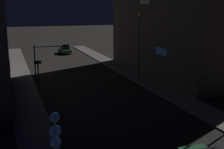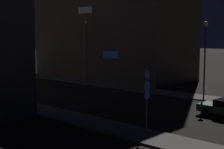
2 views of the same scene
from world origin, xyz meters
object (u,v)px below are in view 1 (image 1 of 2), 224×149
Objects in this scene: traffic_light_overhead at (49,55)px; street_lamp_far_block at (139,36)px; far_car at (65,50)px; sign_pole_left at (56,143)px; traffic_light_left_kerb at (38,69)px.

street_lamp_far_block is (11.28, -2.66, 2.17)m from traffic_light_overhead.
far_car is 0.53× the size of street_lamp_far_block.
far_car is 47.39m from sign_pole_left.
traffic_light_overhead is 1.16× the size of sign_pole_left.
sign_pole_left reaches higher than traffic_light_left_kerb.
traffic_light_overhead is at bearing 82.70° from sign_pole_left.
traffic_light_overhead is 0.56× the size of street_lamp_far_block.
street_lamp_far_block is at bearing 55.58° from sign_pole_left.
far_car is at bearing 74.64° from traffic_light_overhead.
traffic_light_overhead is 4.14m from traffic_light_left_kerb.
traffic_light_left_kerb is 13.48m from street_lamp_far_block.
traffic_light_left_kerb reaches higher than far_car.
street_lamp_far_block reaches higher than traffic_light_overhead.
traffic_light_overhead is 1.37× the size of traffic_light_left_kerb.
traffic_light_overhead is 23.74m from sign_pole_left.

